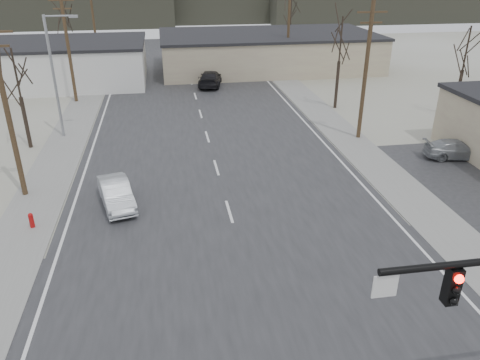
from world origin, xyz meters
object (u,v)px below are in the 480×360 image
object	(u,v)px
car_far_b	(176,54)
car_far_a	(210,78)
sedan_crossing	(116,193)
car_parked_silver	(456,149)
fire_hydrant	(31,220)

from	to	relation	value
car_far_b	car_far_a	bearing A→B (deg)	-76.51
sedan_crossing	car_far_a	xyz separation A→B (m)	(8.05, 26.20, 0.08)
sedan_crossing	car_far_b	size ratio (longest dim) A/B	1.21
car_far_a	car_parked_silver	xyz separation A→B (m)	(14.54, -22.97, -0.18)
fire_hydrant	car_parked_silver	xyz separation A→B (m)	(26.71, 5.00, 0.21)
fire_hydrant	car_far_a	bearing A→B (deg)	66.49
fire_hydrant	car_far_b	distance (m)	44.69
car_far_a	car_parked_silver	bearing A→B (deg)	134.71
sedan_crossing	car_far_a	distance (m)	27.41
sedan_crossing	car_far_b	world-z (taller)	sedan_crossing
car_far_a	fire_hydrant	bearing A→B (deg)	78.86
fire_hydrant	sedan_crossing	distance (m)	4.50
fire_hydrant	car_far_b	size ratio (longest dim) A/B	0.24
sedan_crossing	car_parked_silver	world-z (taller)	sedan_crossing
fire_hydrant	car_far_a	world-z (taller)	car_far_a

